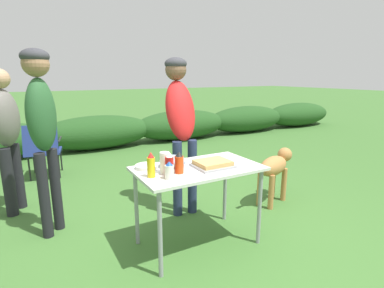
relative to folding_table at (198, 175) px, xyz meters
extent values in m
plane|color=#3D6B2D|center=(0.00, 0.00, -0.66)|extent=(60.00, 60.00, 0.00)
ellipsoid|color=#234C1E|center=(0.00, 4.20, -0.31)|extent=(2.40, 0.90, 0.70)
ellipsoid|color=#234C1E|center=(2.00, 4.20, -0.31)|extent=(2.40, 0.90, 0.70)
ellipsoid|color=#234C1E|center=(4.00, 4.20, -0.31)|extent=(2.40, 0.90, 0.70)
ellipsoid|color=#234C1E|center=(6.00, 4.20, -0.31)|extent=(2.40, 0.90, 0.70)
cube|color=silver|center=(0.00, 0.00, 0.06)|extent=(1.10, 0.64, 0.02)
cylinder|color=gray|center=(-0.49, -0.27, -0.31)|extent=(0.04, 0.04, 0.71)
cylinder|color=gray|center=(0.49, -0.27, -0.31)|extent=(0.04, 0.04, 0.71)
cylinder|color=gray|center=(-0.49, 0.27, -0.31)|extent=(0.04, 0.04, 0.71)
cylinder|color=gray|center=(0.49, 0.27, -0.31)|extent=(0.04, 0.04, 0.71)
cube|color=#9E9EA3|center=(0.12, -0.05, 0.09)|extent=(0.33, 0.28, 0.02)
cube|color=tan|center=(0.12, -0.05, 0.11)|extent=(0.29, 0.24, 0.04)
cylinder|color=white|center=(-0.41, 0.19, 0.09)|extent=(0.20, 0.20, 0.03)
ellipsoid|color=#99B2CC|center=(-0.19, 0.13, 0.13)|extent=(0.24, 0.24, 0.10)
cylinder|color=white|center=(-0.32, 0.00, 0.17)|extent=(0.08, 0.08, 0.18)
cylinder|color=#CC4214|center=(-0.22, -0.06, 0.15)|extent=(0.07, 0.07, 0.14)
cone|color=black|center=(-0.22, -0.06, 0.24)|extent=(0.06, 0.06, 0.04)
cylinder|color=red|center=(-0.31, -0.08, 0.15)|extent=(0.07, 0.07, 0.16)
cone|color=white|center=(-0.31, -0.08, 0.25)|extent=(0.06, 0.06, 0.04)
cylinder|color=silver|center=(-0.35, -0.15, 0.13)|extent=(0.07, 0.07, 0.11)
cone|color=#194793|center=(-0.35, -0.15, 0.20)|extent=(0.06, 0.06, 0.03)
cylinder|color=yellow|center=(-0.46, -0.04, 0.16)|extent=(0.06, 0.06, 0.16)
cone|color=red|center=(-0.46, -0.04, 0.26)|extent=(0.05, 0.05, 0.04)
cylinder|color=#232D4C|center=(0.10, 0.62, -0.24)|extent=(0.10, 0.10, 0.84)
cylinder|color=#232D4C|center=(0.28, 0.60, -0.24)|extent=(0.10, 0.10, 0.84)
ellipsoid|color=red|center=(0.20, 0.73, 0.49)|extent=(0.37, 0.50, 0.72)
sphere|color=brown|center=(0.21, 0.86, 0.92)|extent=(0.23, 0.23, 0.23)
ellipsoid|color=#333338|center=(0.21, 0.86, 0.99)|extent=(0.24, 0.24, 0.14)
cylinder|color=black|center=(-1.21, 0.81, -0.25)|extent=(0.10, 0.10, 0.84)
cylinder|color=black|center=(-1.09, 0.93, -0.25)|extent=(0.10, 0.10, 0.84)
ellipsoid|color=#28562D|center=(-1.15, 0.87, 0.51)|extent=(0.37, 0.37, 0.68)
sphere|color=#936B4C|center=(-1.15, 0.87, 0.96)|extent=(0.23, 0.23, 0.23)
ellipsoid|color=#333338|center=(-1.15, 0.87, 1.03)|extent=(0.24, 0.24, 0.14)
cylinder|color=black|center=(-1.52, 1.50, -0.28)|extent=(0.12, 0.12, 0.77)
cylinder|color=black|center=(-1.44, 1.70, -0.28)|extent=(0.12, 0.12, 0.77)
ellipsoid|color=slate|center=(-1.48, 1.60, 0.41)|extent=(0.40, 0.46, 0.62)
cylinder|color=#B27A42|center=(1.06, 0.36, -0.46)|extent=(0.06, 0.06, 0.41)
cylinder|color=#B27A42|center=(1.11, 0.22, -0.46)|extent=(0.06, 0.06, 0.41)
cylinder|color=#B27A42|center=(1.38, 0.47, -0.46)|extent=(0.06, 0.06, 0.41)
cylinder|color=#B27A42|center=(1.43, 0.33, -0.46)|extent=(0.06, 0.06, 0.41)
ellipsoid|color=#B27A42|center=(1.24, 0.34, -0.19)|extent=(0.56, 0.39, 0.23)
sphere|color=#B27A42|center=(1.53, 0.44, -0.11)|extent=(0.18, 0.18, 0.18)
cone|color=#B27A42|center=(1.60, 0.47, -0.09)|extent=(0.16, 0.13, 0.13)
cylinder|color=#B27A42|center=(0.97, 0.25, -0.18)|extent=(0.17, 0.09, 0.09)
cube|color=navy|center=(-1.08, 2.81, -0.28)|extent=(0.54, 0.54, 0.03)
cube|color=navy|center=(-1.13, 2.54, -0.05)|extent=(0.48, 0.24, 0.44)
cylinder|color=black|center=(-1.31, 2.65, -0.47)|extent=(0.02, 0.02, 0.38)
cylinder|color=black|center=(-0.92, 2.58, -0.47)|extent=(0.02, 0.02, 0.38)
cylinder|color=black|center=(-1.24, 3.05, -0.47)|extent=(0.02, 0.02, 0.38)
cylinder|color=black|center=(-0.85, 2.97, -0.47)|extent=(0.02, 0.02, 0.38)
cylinder|color=black|center=(-1.31, 2.85, -0.10)|extent=(0.10, 0.41, 0.02)
cylinder|color=black|center=(-0.85, 2.77, -0.10)|extent=(0.10, 0.41, 0.02)
camera|label=1|loc=(-1.28, -2.17, 0.87)|focal=28.00mm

